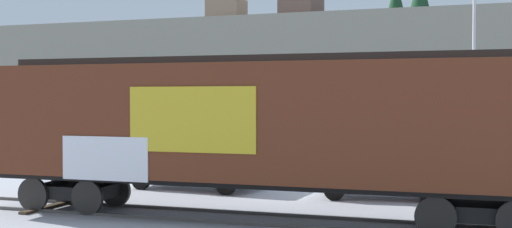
{
  "coord_description": "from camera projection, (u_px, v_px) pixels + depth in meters",
  "views": [
    {
      "loc": [
        5.88,
        -15.63,
        3.12
      ],
      "look_at": [
        -0.31,
        1.47,
        2.65
      ],
      "focal_mm": 46.31,
      "sensor_mm": 36.0,
      "label": 1
    }
  ],
  "objects": [
    {
      "name": "flagpole",
      "position": [
        475.0,
        24.0,
        25.96
      ],
      "size": [
        0.23,
        1.5,
        9.57
      ],
      "color": "silver",
      "rests_on": "ground_plane"
    },
    {
      "name": "hillside",
      "position": [
        448.0,
        70.0,
        88.29
      ],
      "size": [
        154.43,
        28.8,
        18.37
      ],
      "color": "gray",
      "rests_on": "ground_plane"
    },
    {
      "name": "freight_car",
      "position": [
        255.0,
        124.0,
        16.64
      ],
      "size": [
        14.82,
        3.24,
        4.18
      ],
      "color": "#5B2B19",
      "rests_on": "ground_plane"
    },
    {
      "name": "parked_car_silver",
      "position": [
        380.0,
        171.0,
        20.39
      ],
      "size": [
        4.29,
        2.31,
        1.72
      ],
      "color": "#B7BABF",
      "rests_on": "ground_plane"
    },
    {
      "name": "ground_plane",
      "position": [
        248.0,
        219.0,
        16.77
      ],
      "size": [
        260.0,
        260.0,
        0.0
      ],
      "primitive_type": "plane",
      "color": "#B2B5BC"
    },
    {
      "name": "track",
      "position": [
        246.0,
        218.0,
        16.79
      ],
      "size": [
        60.02,
        3.52,
        0.08
      ],
      "color": "#4C4742",
      "rests_on": "ground_plane"
    },
    {
      "name": "parked_car_white",
      "position": [
        195.0,
        165.0,
        22.43
      ],
      "size": [
        4.77,
        2.2,
        1.52
      ],
      "color": "silver",
      "rests_on": "ground_plane"
    }
  ]
}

